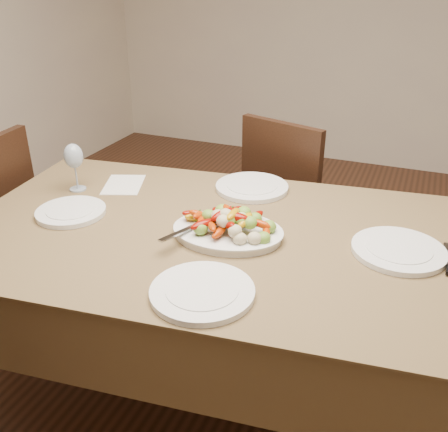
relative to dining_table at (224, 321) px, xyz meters
name	(u,v)px	position (x,y,z in m)	size (l,w,h in m)	color
floor	(280,419)	(0.25, -0.03, -0.38)	(6.00, 6.00, 0.00)	#3D2012
dining_table	(224,321)	(0.00, 0.00, 0.00)	(1.84, 1.04, 0.76)	brown
chair_far	(298,205)	(0.04, 0.90, 0.10)	(0.42, 0.42, 0.95)	black
serving_platter	(228,233)	(0.02, -0.02, 0.39)	(0.36, 0.27, 0.02)	white
roasted_vegetables	(228,218)	(0.02, -0.02, 0.45)	(0.29, 0.20, 0.09)	#740902
serving_spoon	(206,226)	(-0.04, -0.07, 0.43)	(0.28, 0.06, 0.03)	#9EA0A8
plate_left	(71,212)	(-0.57, -0.09, 0.39)	(0.25, 0.25, 0.02)	white
plate_right	(398,250)	(0.56, 0.08, 0.39)	(0.29, 0.29, 0.02)	white
plate_far	(252,187)	(-0.04, 0.38, 0.39)	(0.29, 0.29, 0.02)	white
plate_near	(202,292)	(0.08, -0.36, 0.39)	(0.29, 0.29, 0.02)	white
wine_glass	(75,166)	(-0.69, 0.11, 0.48)	(0.08, 0.08, 0.20)	#8C99A5
menu_card	(124,185)	(-0.54, 0.22, 0.38)	(0.15, 0.21, 0.00)	silver
table_knife	(447,260)	(0.70, 0.09, 0.38)	(0.02, 0.20, 0.01)	#9EA0A8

